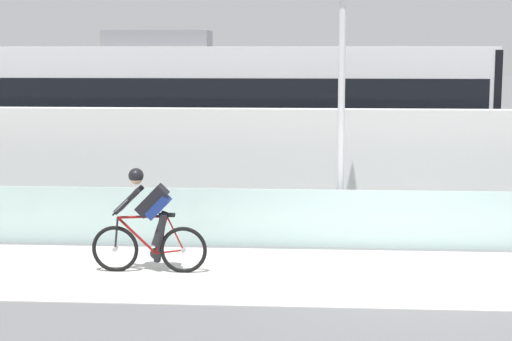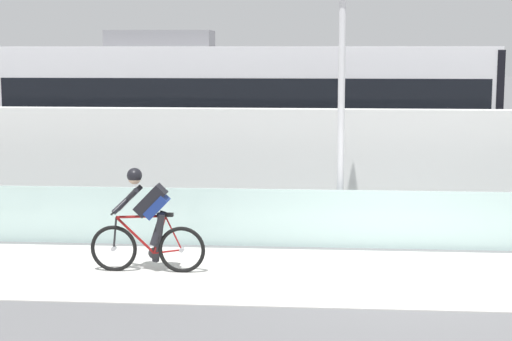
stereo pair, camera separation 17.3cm
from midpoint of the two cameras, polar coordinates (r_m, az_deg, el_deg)
name	(u,v)px [view 1 (the left image)]	position (r m, az deg, el deg)	size (l,w,h in m)	color
ground_plane	(405,277)	(12.69, 9.79, -7.22)	(200.00, 200.00, 0.00)	slate
bike_path_deck	(405,277)	(12.69, 9.79, -7.19)	(32.00, 3.20, 0.01)	silver
glass_parapet	(394,219)	(14.37, 9.08, -3.34)	(32.00, 0.05, 1.00)	silver
concrete_barrier_wall	(385,168)	(16.03, 8.56, 0.16)	(32.00, 0.36, 2.26)	silver
tram_rail_near	(374,203)	(18.65, 7.86, -2.20)	(32.00, 0.08, 0.01)	#595654
tram_rail_far	(370,192)	(20.06, 7.58, -1.46)	(32.00, 0.08, 0.01)	#595654
tram	(243,115)	(19.15, -1.13, 3.84)	(11.06, 2.54, 3.81)	silver
cyclist_on_bike	(149,222)	(12.69, -7.73, -3.54)	(1.77, 0.58, 1.61)	black
lamp_post_antenna	(342,54)	(14.33, 5.58, 7.94)	(0.28, 0.28, 5.20)	gray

